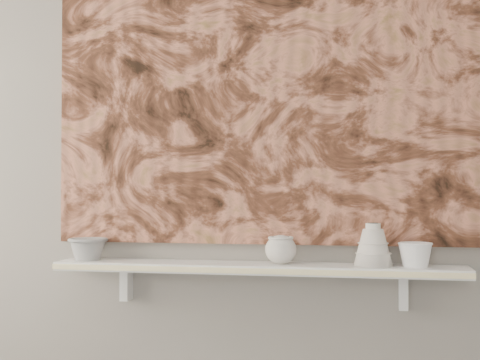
% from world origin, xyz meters
% --- Properties ---
extents(wall_back, '(3.60, 0.00, 3.60)m').
position_xyz_m(wall_back, '(0.00, 1.60, 1.35)').
color(wall_back, gray).
rests_on(wall_back, floor).
extents(shelf, '(1.40, 0.18, 0.03)m').
position_xyz_m(shelf, '(0.00, 1.51, 0.92)').
color(shelf, silver).
rests_on(shelf, wall_back).
extents(shelf_stripe, '(1.40, 0.01, 0.02)m').
position_xyz_m(shelf_stripe, '(0.00, 1.41, 0.92)').
color(shelf_stripe, '#FAEBA6').
rests_on(shelf_stripe, shelf).
extents(bracket_left, '(0.03, 0.06, 0.12)m').
position_xyz_m(bracket_left, '(-0.49, 1.57, 0.84)').
color(bracket_left, silver).
rests_on(bracket_left, wall_back).
extents(bracket_right, '(0.03, 0.06, 0.12)m').
position_xyz_m(bracket_right, '(0.49, 1.57, 0.84)').
color(bracket_right, silver).
rests_on(bracket_right, wall_back).
extents(painting, '(1.50, 0.02, 1.10)m').
position_xyz_m(painting, '(0.00, 1.59, 1.54)').
color(painting, brown).
rests_on(painting, wall_back).
extents(house_motif, '(0.09, 0.00, 0.08)m').
position_xyz_m(house_motif, '(0.45, 1.57, 1.23)').
color(house_motif, black).
rests_on(house_motif, painting).
extents(bowl_grey, '(0.18, 0.18, 0.08)m').
position_xyz_m(bowl_grey, '(-0.61, 1.51, 0.97)').
color(bowl_grey, gray).
rests_on(bowl_grey, shelf).
extents(cup_cream, '(0.12, 0.12, 0.10)m').
position_xyz_m(cup_cream, '(0.09, 1.51, 0.98)').
color(cup_cream, silver).
rests_on(cup_cream, shelf).
extents(bell_vessel, '(0.15, 0.15, 0.14)m').
position_xyz_m(bell_vessel, '(0.39, 1.51, 1.00)').
color(bell_vessel, silver).
rests_on(bell_vessel, shelf).
extents(bowl_white, '(0.14, 0.14, 0.08)m').
position_xyz_m(bowl_white, '(0.53, 1.51, 0.97)').
color(bowl_white, white).
rests_on(bowl_white, shelf).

